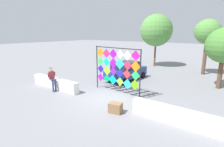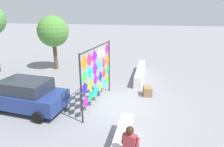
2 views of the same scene
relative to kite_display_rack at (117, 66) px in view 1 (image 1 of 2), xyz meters
name	(u,v)px [view 1 (image 1 of 2)]	position (x,y,z in m)	size (l,w,h in m)	color
ground	(107,100)	(0.24, -1.34, -1.82)	(120.00, 120.00, 0.00)	gray
plaza_ledge_left	(55,83)	(-4.19, -1.78, -1.44)	(4.57, 0.45, 0.74)	silver
plaza_ledge_right	(181,118)	(4.67, -1.78, -1.44)	(4.57, 0.45, 0.74)	silver
kite_display_rack	(117,66)	(0.00, 0.00, 0.00)	(3.68, 0.39, 3.04)	#232328
seated_vendor	(52,77)	(-3.90, -2.16, -0.87)	(0.75, 0.56, 1.59)	navy
parked_car	(126,71)	(-1.29, 3.26, -1.04)	(2.12, 4.07, 1.54)	navy
cardboard_box_large	(115,108)	(1.64, -2.43, -1.56)	(0.64, 0.46, 0.51)	olive
tree_broadleaf	(207,32)	(3.53, 9.44, 2.14)	(2.40, 2.30, 5.15)	brown
tree_palm_like	(157,31)	(-1.72, 10.50, 2.25)	(3.65, 3.65, 5.99)	brown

